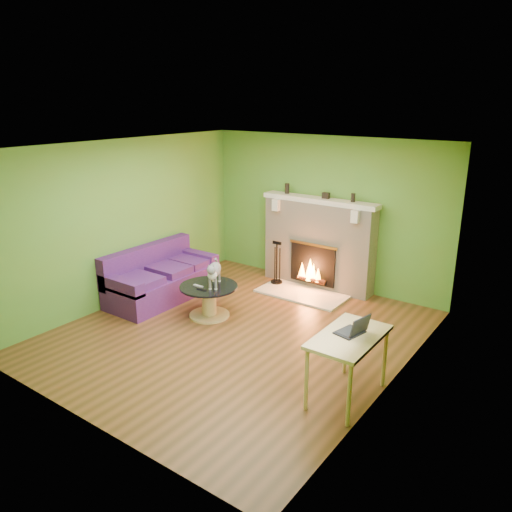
% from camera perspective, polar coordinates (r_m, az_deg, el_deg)
% --- Properties ---
extents(floor, '(5.00, 5.00, 0.00)m').
position_cam_1_polar(floor, '(7.17, -2.18, -8.81)').
color(floor, '#513417').
rests_on(floor, ground).
extents(ceiling, '(5.00, 5.00, 0.00)m').
position_cam_1_polar(ceiling, '(6.44, -2.46, 12.35)').
color(ceiling, white).
rests_on(ceiling, wall_back).
extents(wall_back, '(5.00, 0.00, 5.00)m').
position_cam_1_polar(wall_back, '(8.73, 7.86, 4.99)').
color(wall_back, '#598A2D').
rests_on(wall_back, floor).
extents(wall_front, '(5.00, 0.00, 5.00)m').
position_cam_1_polar(wall_front, '(5.08, -19.99, -5.41)').
color(wall_front, '#598A2D').
rests_on(wall_front, floor).
extents(wall_left, '(0.00, 5.00, 5.00)m').
position_cam_1_polar(wall_left, '(8.23, -14.80, 3.77)').
color(wall_left, '#598A2D').
rests_on(wall_left, floor).
extents(wall_right, '(0.00, 5.00, 5.00)m').
position_cam_1_polar(wall_right, '(5.66, 15.99, -2.64)').
color(wall_right, '#598A2D').
rests_on(wall_right, floor).
extents(window_frame, '(0.00, 1.20, 1.20)m').
position_cam_1_polar(window_frame, '(4.79, 12.37, -2.91)').
color(window_frame, silver).
rests_on(window_frame, wall_right).
extents(window_pane, '(0.00, 1.06, 1.06)m').
position_cam_1_polar(window_pane, '(4.79, 12.28, -2.89)').
color(window_pane, white).
rests_on(window_pane, wall_right).
extents(fireplace, '(2.10, 0.46, 1.58)m').
position_cam_1_polar(fireplace, '(8.71, 7.14, 1.39)').
color(fireplace, '#C0B59F').
rests_on(fireplace, floor).
extents(hearth, '(1.50, 0.75, 0.03)m').
position_cam_1_polar(hearth, '(8.53, 5.27, -4.29)').
color(hearth, beige).
rests_on(hearth, floor).
extents(mantel, '(2.10, 0.28, 0.08)m').
position_cam_1_polar(mantel, '(8.51, 7.27, 6.32)').
color(mantel, beige).
rests_on(mantel, fireplace).
extents(sofa, '(0.88, 1.90, 0.85)m').
position_cam_1_polar(sofa, '(8.43, -10.87, -2.53)').
color(sofa, '#41185B').
rests_on(sofa, floor).
extents(coffee_table, '(0.88, 0.88, 0.50)m').
position_cam_1_polar(coffee_table, '(7.62, -5.39, -4.87)').
color(coffee_table, '#D6BB73').
rests_on(coffee_table, floor).
extents(desk, '(0.60, 1.03, 0.76)m').
position_cam_1_polar(desk, '(5.56, 10.55, -9.75)').
color(desk, '#D6BB73').
rests_on(desk, floor).
extents(cat, '(0.56, 0.70, 0.42)m').
position_cam_1_polar(cat, '(7.45, -4.77, -1.91)').
color(cat, slate).
rests_on(cat, coffee_table).
extents(remote_silver, '(0.17, 0.05, 0.02)m').
position_cam_1_polar(remote_silver, '(7.52, -6.62, -3.43)').
color(remote_silver, gray).
rests_on(remote_silver, coffee_table).
extents(remote_black, '(0.16, 0.06, 0.02)m').
position_cam_1_polar(remote_black, '(7.40, -6.24, -3.77)').
color(remote_black, black).
rests_on(remote_black, coffee_table).
extents(laptop, '(0.33, 0.36, 0.23)m').
position_cam_1_polar(laptop, '(5.51, 10.71, -7.58)').
color(laptop, black).
rests_on(laptop, desk).
extents(fire_tools, '(0.21, 0.21, 0.77)m').
position_cam_1_polar(fire_tools, '(8.82, 2.38, -0.71)').
color(fire_tools, black).
rests_on(fire_tools, hearth).
extents(mantel_vase_left, '(0.08, 0.08, 0.18)m').
position_cam_1_polar(mantel_vase_left, '(8.84, 3.58, 7.72)').
color(mantel_vase_left, black).
rests_on(mantel_vase_left, mantel).
extents(mantel_vase_right, '(0.07, 0.07, 0.14)m').
position_cam_1_polar(mantel_vase_right, '(8.25, 11.03, 6.56)').
color(mantel_vase_right, black).
rests_on(mantel_vase_right, mantel).
extents(mantel_box, '(0.12, 0.08, 0.10)m').
position_cam_1_polar(mantel_box, '(8.47, 8.00, 6.86)').
color(mantel_box, black).
rests_on(mantel_box, mantel).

